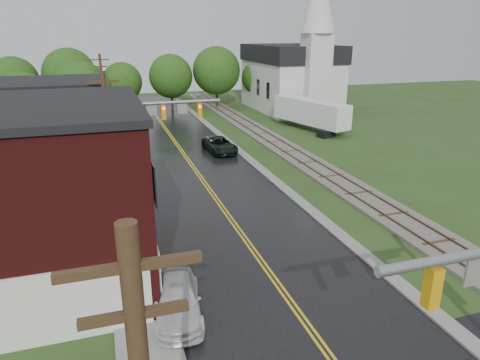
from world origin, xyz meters
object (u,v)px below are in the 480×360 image
tree_left_e (84,93)px  suv_dark (220,145)px  sedan_silver (215,144)px  traffic_signal_far (154,120)px  utility_pole_b (109,142)px  pickup_white (177,299)px  semi_trailer (311,112)px  church (294,71)px  tree_left_c (27,106)px  utility_pole_c (104,95)px

tree_left_e → suv_dark: (12.35, -11.56, -4.10)m
sedan_silver → suv_dark: bearing=-84.8°
traffic_signal_far → sedan_silver: size_ratio=1.98×
utility_pole_b → pickup_white: bearing=-80.3°
tree_left_e → semi_trailer: tree_left_e is taller
church → suv_dark: size_ratio=3.87×
tree_left_c → suv_dark: bearing=-17.8°
sedan_silver → pickup_white: size_ratio=0.80×
traffic_signal_far → tree_left_c: (-10.38, 12.90, -0.46)m
utility_pole_c → traffic_signal_far: bearing=-78.9°
utility_pole_b → tree_left_e: size_ratio=1.10×
utility_pole_c → tree_left_c: utility_pole_c is taller
traffic_signal_far → utility_pole_b: 6.01m
suv_dark → utility_pole_c: bearing=132.2°
tree_left_e → church: bearing=15.2°
tree_left_e → suv_dark: bearing=-43.1°
suv_dark → utility_pole_b: bearing=-134.4°
traffic_signal_far → suv_dark: size_ratio=1.42×
tree_left_e → utility_pole_c: bearing=-42.8°
pickup_white → semi_trailer: 37.28m
church → tree_left_e: 29.91m
traffic_signal_far → pickup_white: size_ratio=1.58×
tree_left_e → sedan_silver: size_ratio=2.21×
suv_dark → semi_trailer: semi_trailer is taller
tree_left_c → semi_trailer: (30.36, 0.99, -2.38)m
church → semi_trailer: size_ratio=1.78×
utility_pole_c → pickup_white: utility_pole_c is taller
traffic_signal_far → tree_left_e: 19.65m
tree_left_e → pickup_white: 36.03m
church → sedan_silver: (-16.72, -18.26, -5.23)m
church → traffic_signal_far: size_ratio=2.72×
church → semi_trailer: (-3.49, -12.85, -3.70)m
utility_pole_b → semi_trailer: (23.31, 18.88, -2.59)m
traffic_signal_far → pickup_white: 17.26m
church → utility_pole_b: bearing=-130.2°
utility_pole_c → tree_left_e: bearing=137.2°
church → utility_pole_b: size_ratio=2.22×
pickup_white → tree_left_c: bearing=113.9°
utility_pole_c → sedan_silver: utility_pole_c is taller
church → sedan_silver: size_ratio=5.41×
church → utility_pole_b: (-26.80, -31.74, -1.11)m
tree_left_e → suv_dark: size_ratio=1.58×
traffic_signal_far → utility_pole_c: bearing=101.1°
utility_pole_b → tree_left_e: (-2.05, 23.90, 0.09)m
pickup_white → suv_dark: bearing=77.8°
traffic_signal_far → utility_pole_b: bearing=-123.7°
utility_pole_b → utility_pole_c: size_ratio=1.00×
traffic_signal_far → tree_left_c: size_ratio=0.96×
utility_pole_c → sedan_silver: 13.83m
tree_left_c → semi_trailer: 30.47m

